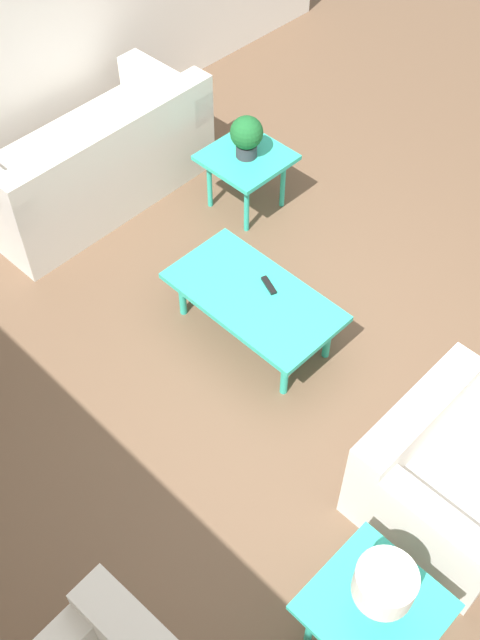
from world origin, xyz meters
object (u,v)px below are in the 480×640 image
Objects in this scene: armchair at (452,475)px; side_table_lamp at (374,610)px; sofa at (93,164)px; potted_plant at (247,135)px; side_table_plant at (246,162)px; table_lamp at (384,586)px; coffee_table at (254,299)px.

side_table_lamp is (-0.17, 0.95, 0.15)m from armchair.
sofa reaches higher than potted_plant.
side_table_plant is at bearing 127.82° from sofa.
side_table_plant is 0.25m from potted_plant.
potted_plant is at bearing -35.34° from table_lamp.
potted_plant reaches higher than side_table_lamp.
side_table_lamp is 1.78× the size of potted_plant.
armchair reaches higher than coffee_table.
armchair is 1.07m from table_lamp.
table_lamp is (-2.77, 1.96, 0.07)m from potted_plant.
armchair is 1.66× the size of side_table_lamp.
sofa reaches higher than side_table_lamp.
table_lamp is at bearing 144.66° from side_table_plant.
armchair is at bearing 84.48° from sofa.
sofa is at bearing 39.14° from side_table_plant.
sofa reaches higher than coffee_table.
side_table_plant is (2.60, -1.02, 0.15)m from armchair.
side_table_lamp is 3.41m from potted_plant.
sofa is 3.54m from armchair.
sofa is at bearing -18.04° from table_lamp.
coffee_table is 1.32m from side_table_plant.
armchair is 2.95× the size of potted_plant.
armchair is at bearing -79.67° from side_table_lamp.
side_table_plant is (0.96, -0.91, 0.07)m from coffee_table.
armchair is 1.66× the size of side_table_plant.
table_lamp is (0.00, 0.00, 0.31)m from side_table_lamp.
potted_plant is at bearing -35.34° from side_table_lamp.
table_lamp is (-3.70, 1.21, 0.42)m from sofa.
armchair reaches higher than side_table_plant.
sofa is 3.20× the size of side_table_plant.
coffee_table is (-1.89, 0.15, 0.04)m from sofa.
sofa is 5.70× the size of potted_plant.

